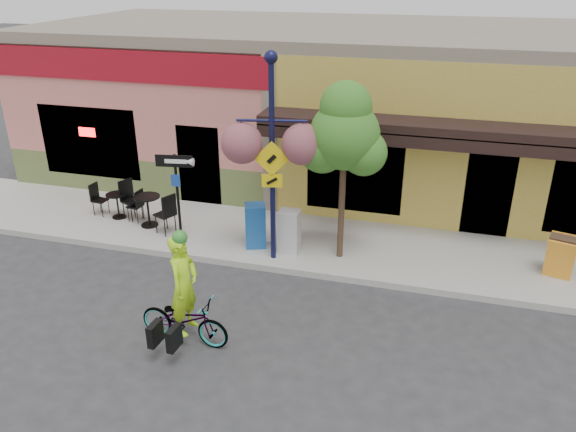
% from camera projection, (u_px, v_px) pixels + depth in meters
% --- Properties ---
extents(ground, '(90.00, 90.00, 0.00)m').
position_uv_depth(ground, '(268.00, 284.00, 11.83)').
color(ground, '#2D2D30').
rests_on(ground, ground).
extents(sidewalk, '(24.00, 3.00, 0.15)m').
position_uv_depth(sidewalk, '(293.00, 240.00, 13.55)').
color(sidewalk, '#9E9B93').
rests_on(sidewalk, ground).
extents(curb, '(24.00, 0.12, 0.15)m').
position_uv_depth(curb, '(276.00, 269.00, 12.28)').
color(curb, '#A8A59E').
rests_on(curb, ground).
extents(building, '(18.20, 8.20, 4.50)m').
position_uv_depth(building, '(339.00, 101.00, 17.48)').
color(building, '#C76B62').
rests_on(building, ground).
extents(bicycle, '(1.73, 0.71, 0.89)m').
position_uv_depth(bicycle, '(184.00, 320.00, 9.90)').
color(bicycle, maroon).
rests_on(bicycle, ground).
extents(cyclist_rider, '(0.49, 0.70, 1.84)m').
position_uv_depth(cyclist_rider, '(185.00, 297.00, 9.69)').
color(cyclist_rider, '#B5F519').
rests_on(cyclist_rider, ground).
extents(lamp_post, '(1.53, 0.87, 4.53)m').
position_uv_depth(lamp_post, '(272.00, 161.00, 11.68)').
color(lamp_post, '#12143A').
rests_on(lamp_post, sidewalk).
extents(one_way_sign, '(0.86, 0.31, 2.19)m').
position_uv_depth(one_way_sign, '(178.00, 200.00, 12.78)').
color(one_way_sign, black).
rests_on(one_way_sign, sidewalk).
extents(cafe_set_left, '(1.48, 0.83, 0.86)m').
position_uv_depth(cafe_set_left, '(117.00, 202.00, 14.39)').
color(cafe_set_left, black).
rests_on(cafe_set_left, sidewalk).
extents(cafe_set_right, '(1.93, 1.49, 1.04)m').
position_uv_depth(cafe_set_right, '(148.00, 207.00, 13.91)').
color(cafe_set_right, black).
rests_on(cafe_set_right, sidewalk).
extents(newspaper_box_blue, '(0.58, 0.55, 1.04)m').
position_uv_depth(newspaper_box_blue, '(255.00, 226.00, 12.91)').
color(newspaper_box_blue, '#1A53A0').
rests_on(newspaper_box_blue, sidewalk).
extents(newspaper_box_grey, '(0.47, 0.42, 0.99)m').
position_uv_depth(newspaper_box_grey, '(289.00, 231.00, 12.68)').
color(newspaper_box_grey, '#BABABA').
rests_on(newspaper_box_grey, sidewalk).
extents(street_tree, '(1.99, 1.99, 3.98)m').
position_uv_depth(street_tree, '(343.00, 173.00, 11.85)').
color(street_tree, '#3D7A26').
rests_on(street_tree, sidewalk).
extents(sandwich_board, '(0.64, 0.53, 0.91)m').
position_uv_depth(sandwich_board, '(559.00, 260.00, 11.53)').
color(sandwich_board, orange).
rests_on(sandwich_board, sidewalk).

